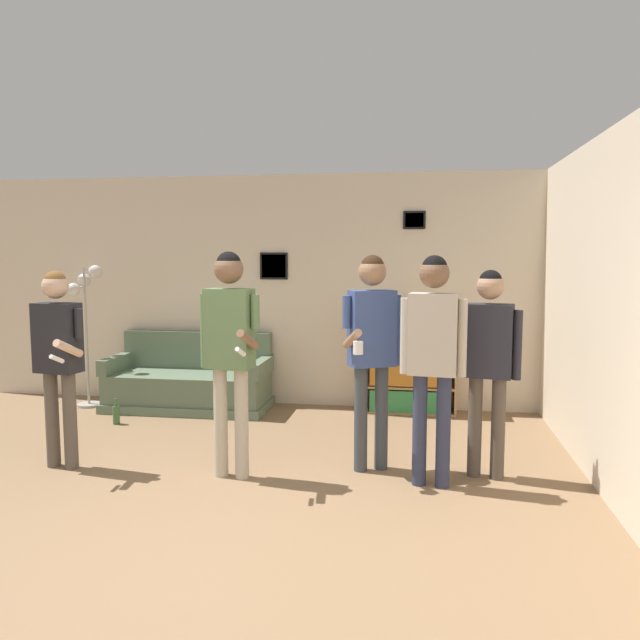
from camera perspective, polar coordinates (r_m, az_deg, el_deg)
ground_plane at (r=3.89m, az=-14.29°, el=-21.44°), size 20.00×20.00×0.00m
wall_back at (r=7.34m, az=-2.00°, el=2.68°), size 7.92×0.08×2.70m
wall_right at (r=5.36m, az=23.98°, el=0.89°), size 0.06×6.41×2.70m
couch at (r=7.41m, az=-11.82°, el=-5.72°), size 1.86×0.80×0.86m
bookshelf at (r=7.08m, az=8.15°, el=-3.68°), size 1.05×0.30×1.19m
floor_lamp at (r=7.72m, az=-20.67°, el=1.23°), size 0.36×0.40×1.66m
person_player_foreground_left at (r=5.57m, az=-22.86°, el=-2.40°), size 0.50×0.50×1.65m
person_player_foreground_center at (r=4.94m, az=-8.27°, el=-1.65°), size 0.50×0.51×1.80m
person_watcher_holding_cup at (r=5.08m, az=4.77°, el=-1.64°), size 0.46×0.56×1.78m
person_spectator_near_bookshelf at (r=4.78m, az=10.29°, el=-2.22°), size 0.50×0.25×1.78m
person_spectator_far_right at (r=5.08m, az=15.16°, el=-2.82°), size 0.49×0.27×1.66m
bottle_on_floor at (r=6.97m, az=-18.13°, el=-8.18°), size 0.07×0.07×0.27m
drinking_cup at (r=7.00m, az=6.64°, el=1.60°), size 0.08×0.08×0.10m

